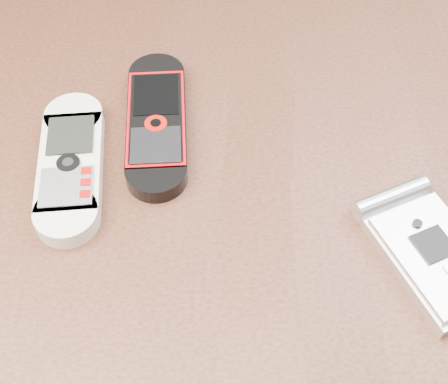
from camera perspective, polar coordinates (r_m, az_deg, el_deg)
The scene contains 4 objects.
table at distance 0.56m, azimuth -0.52°, elevation -7.22°, with size 1.20×0.80×0.75m.
nokia_white at distance 0.49m, azimuth -13.85°, elevation 2.49°, with size 0.05×0.15×0.02m, color beige.
nokia_black_red at distance 0.51m, azimuth -6.18°, elevation 6.42°, with size 0.05×0.16×0.02m, color black.
motorola_razr at distance 0.46m, azimuth 18.62°, elevation -5.37°, with size 0.06×0.12×0.02m, color silver.
Camera 1 is at (0.00, -0.28, 1.13)m, focal length 50.00 mm.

